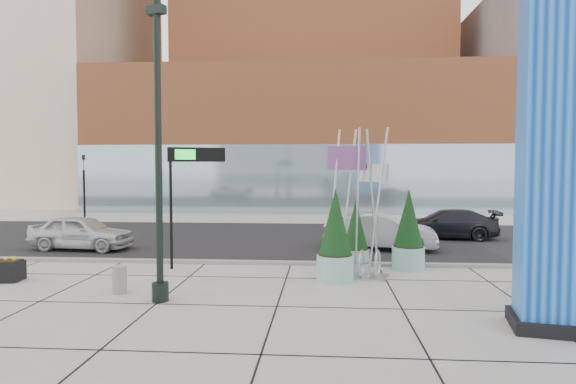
# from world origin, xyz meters

# --- Properties ---
(ground) EXTENTS (160.00, 160.00, 0.00)m
(ground) POSITION_xyz_m (0.00, 0.00, 0.00)
(ground) COLOR #9E9991
(ground) RESTS_ON ground
(street_asphalt) EXTENTS (80.00, 12.00, 0.02)m
(street_asphalt) POSITION_xyz_m (0.00, 10.00, 0.01)
(street_asphalt) COLOR black
(street_asphalt) RESTS_ON ground
(curb_edge) EXTENTS (80.00, 0.30, 0.12)m
(curb_edge) POSITION_xyz_m (0.00, 4.00, 0.06)
(curb_edge) COLOR gray
(curb_edge) RESTS_ON ground
(tower_podium) EXTENTS (34.00, 10.00, 11.00)m
(tower_podium) POSITION_xyz_m (1.00, 27.00, 5.50)
(tower_podium) COLOR #B05D33
(tower_podium) RESTS_ON ground
(tower_glass_front) EXTENTS (34.00, 0.60, 5.00)m
(tower_glass_front) POSITION_xyz_m (1.00, 22.20, 2.50)
(tower_glass_front) COLOR #8CA5B2
(tower_glass_front) RESTS_ON ground
(building_beige_left) EXTENTS (18.00, 20.00, 34.00)m
(building_beige_left) POSITION_xyz_m (-26.00, 34.00, 17.00)
(building_beige_left) COLOR tan
(building_beige_left) RESTS_ON ground
(lamp_post) EXTENTS (0.52, 0.42, 7.60)m
(lamp_post) POSITION_xyz_m (-1.98, -0.74, 3.11)
(lamp_post) COLOR black
(lamp_post) RESTS_ON ground
(public_art_sculpture) EXTENTS (2.22, 1.54, 4.58)m
(public_art_sculpture) POSITION_xyz_m (3.11, 2.41, 1.20)
(public_art_sculpture) COLOR silver
(public_art_sculpture) RESTS_ON ground
(concrete_bollard) EXTENTS (0.38, 0.38, 0.74)m
(concrete_bollard) POSITION_xyz_m (-3.32, -0.08, 0.37)
(concrete_bollard) COLOR gray
(concrete_bollard) RESTS_ON ground
(overhead_street_sign) EXTENTS (1.83, 0.86, 4.03)m
(overhead_street_sign) POSITION_xyz_m (-2.21, 3.04, 3.46)
(overhead_street_sign) COLOR black
(overhead_street_sign) RESTS_ON ground
(round_planter_east) EXTENTS (1.07, 1.07, 2.67)m
(round_planter_east) POSITION_xyz_m (4.94, 3.60, 1.26)
(round_planter_east) COLOR #95C9BF
(round_planter_east) RESTS_ON ground
(round_planter_mid) EXTENTS (0.92, 0.92, 2.31)m
(round_planter_mid) POSITION_xyz_m (3.20, 3.60, 1.09)
(round_planter_mid) COLOR #95C9BF
(round_planter_mid) RESTS_ON ground
(round_planter_west) EXTENTS (1.10, 1.10, 2.75)m
(round_planter_west) POSITION_xyz_m (2.48, 1.80, 1.30)
(round_planter_west) COLOR #95C9BF
(round_planter_west) RESTS_ON ground
(car_white_west) EXTENTS (4.27, 2.01, 1.41)m
(car_white_west) POSITION_xyz_m (-7.72, 6.38, 0.71)
(car_white_west) COLOR silver
(car_white_west) RESTS_ON ground
(car_silver_mid) EXTENTS (4.68, 2.23, 1.48)m
(car_silver_mid) POSITION_xyz_m (4.45, 7.30, 0.74)
(car_silver_mid) COLOR #AFB2B7
(car_silver_mid) RESTS_ON ground
(car_dark_east) EXTENTS (4.92, 2.45, 1.37)m
(car_dark_east) POSITION_xyz_m (7.90, 10.60, 0.69)
(car_dark_east) COLOR black
(car_dark_east) RESTS_ON ground
(traffic_signal) EXTENTS (0.15, 0.18, 4.10)m
(traffic_signal) POSITION_xyz_m (-12.00, 15.00, 2.30)
(traffic_signal) COLOR black
(traffic_signal) RESTS_ON ground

